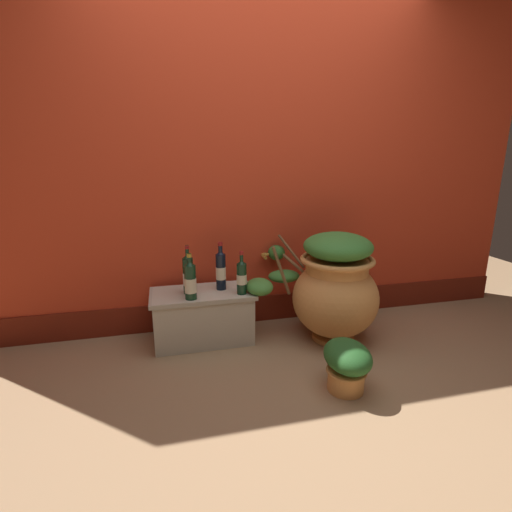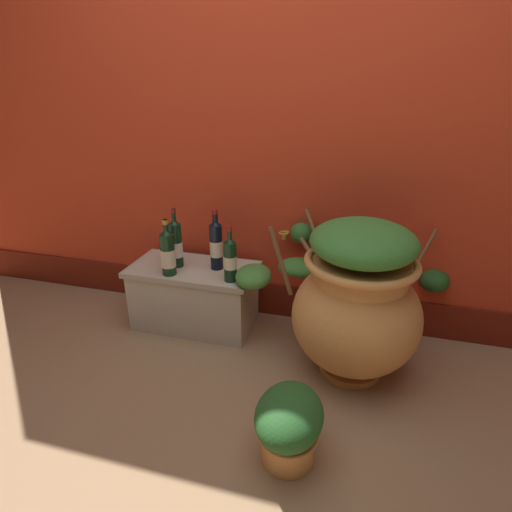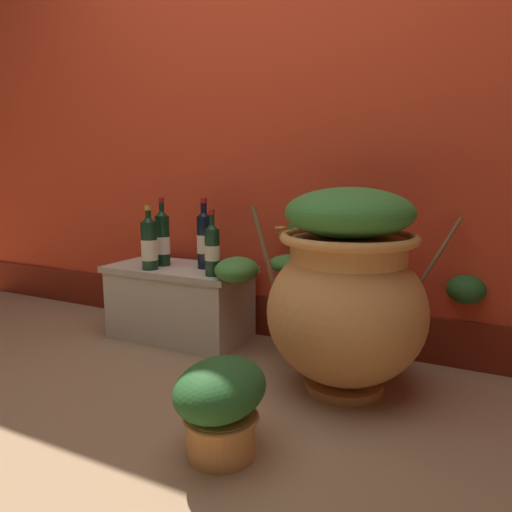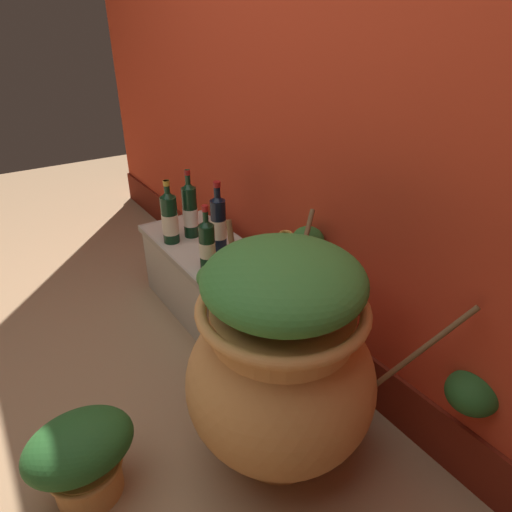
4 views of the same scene
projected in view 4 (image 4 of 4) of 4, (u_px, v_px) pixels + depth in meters
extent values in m
plane|color=#9E7A56|center=(53.00, 442.00, 1.62)|extent=(7.00, 7.00, 0.00)
cube|color=red|center=(331.00, 33.00, 1.58)|extent=(4.40, 0.20, 2.60)
cube|color=maroon|center=(294.00, 317.00, 2.10)|extent=(4.40, 0.02, 0.21)
cylinder|color=#B28433|center=(295.00, 237.00, 1.84)|extent=(0.02, 0.10, 0.02)
torus|color=#B28433|center=(286.00, 234.00, 1.80)|extent=(0.06, 0.06, 0.01)
cylinder|color=#D68E4C|center=(278.00, 443.00, 1.59)|extent=(0.30, 0.30, 0.03)
ellipsoid|color=#D68E4C|center=(280.00, 381.00, 1.45)|extent=(0.61, 0.61, 0.56)
cylinder|color=#D68E4C|center=(282.00, 320.00, 1.34)|extent=(0.44, 0.44, 0.09)
torus|color=#D68E4C|center=(283.00, 308.00, 1.31)|extent=(0.52, 0.52, 0.04)
cylinder|color=brown|center=(422.00, 350.00, 1.31)|extent=(0.17, 0.21, 0.33)
ellipsoid|color=#235623|center=(472.00, 392.00, 1.35)|extent=(0.16, 0.16, 0.12)
cylinder|color=brown|center=(235.00, 268.00, 1.67)|extent=(0.14, 0.04, 0.35)
ellipsoid|color=#428438|center=(223.00, 275.00, 1.84)|extent=(0.19, 0.23, 0.11)
cylinder|color=brown|center=(303.00, 249.00, 1.62)|extent=(0.16, 0.21, 0.23)
ellipsoid|color=#2D6628|center=(308.00, 241.00, 1.75)|extent=(0.13, 0.13, 0.12)
cylinder|color=brown|center=(282.00, 272.00, 1.62)|extent=(0.15, 0.14, 0.14)
ellipsoid|color=#387A33|center=(281.00, 286.00, 1.74)|extent=(0.24, 0.18, 0.09)
ellipsoid|color=#387A33|center=(284.00, 280.00, 1.27)|extent=(0.48, 0.48, 0.19)
cube|color=beige|center=(204.00, 275.00, 2.29)|extent=(0.68, 0.36, 0.37)
cube|color=#AEA592|center=(202.00, 245.00, 2.21)|extent=(0.73, 0.38, 0.03)
cylinder|color=black|center=(190.00, 212.00, 2.20)|extent=(0.07, 0.07, 0.25)
cone|color=black|center=(188.00, 185.00, 2.14)|extent=(0.07, 0.07, 0.04)
cylinder|color=black|center=(188.00, 179.00, 2.12)|extent=(0.02, 0.02, 0.09)
cylinder|color=maroon|center=(187.00, 172.00, 2.11)|extent=(0.03, 0.03, 0.02)
cylinder|color=white|center=(191.00, 217.00, 2.21)|extent=(0.07, 0.07, 0.09)
cylinder|color=black|center=(207.00, 249.00, 1.90)|extent=(0.07, 0.07, 0.22)
cone|color=black|center=(206.00, 223.00, 1.85)|extent=(0.07, 0.07, 0.04)
cylinder|color=black|center=(206.00, 216.00, 1.83)|extent=(0.02, 0.02, 0.09)
cylinder|color=maroon|center=(205.00, 208.00, 1.82)|extent=(0.03, 0.03, 0.02)
cylinder|color=beige|center=(207.00, 249.00, 1.90)|extent=(0.07, 0.07, 0.07)
cylinder|color=black|center=(219.00, 227.00, 2.05)|extent=(0.07, 0.07, 0.26)
cone|color=black|center=(217.00, 198.00, 1.98)|extent=(0.07, 0.07, 0.04)
cylinder|color=black|center=(217.00, 191.00, 1.96)|extent=(0.03, 0.03, 0.09)
cylinder|color=maroon|center=(217.00, 184.00, 1.95)|extent=(0.03, 0.03, 0.02)
cylinder|color=beige|center=(219.00, 228.00, 2.05)|extent=(0.07, 0.07, 0.09)
cylinder|color=black|center=(170.00, 220.00, 2.15)|extent=(0.08, 0.08, 0.23)
cone|color=black|center=(168.00, 194.00, 2.09)|extent=(0.08, 0.08, 0.04)
cylinder|color=black|center=(167.00, 189.00, 2.07)|extent=(0.03, 0.03, 0.08)
cylinder|color=#B7932D|center=(166.00, 183.00, 2.06)|extent=(0.03, 0.03, 0.02)
cylinder|color=beige|center=(170.00, 224.00, 2.16)|extent=(0.08, 0.08, 0.10)
cylinder|color=#D68E4C|center=(88.00, 477.00, 1.42)|extent=(0.21, 0.21, 0.13)
torus|color=#C58346|center=(85.00, 465.00, 1.40)|extent=(0.23, 0.23, 0.02)
ellipsoid|color=#235623|center=(79.00, 445.00, 1.35)|extent=(0.26, 0.33, 0.17)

